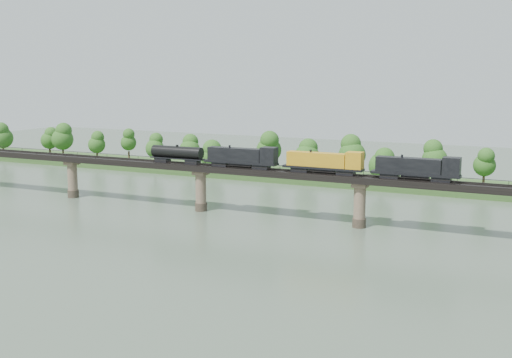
% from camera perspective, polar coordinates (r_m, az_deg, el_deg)
% --- Properties ---
extents(ground, '(400.00, 400.00, 0.00)m').
position_cam_1_polar(ground, '(134.28, -11.30, -5.29)').
color(ground, '#3C4D3C').
rests_on(ground, ground).
extents(far_bank, '(300.00, 24.00, 1.60)m').
position_cam_1_polar(far_bank, '(207.16, 2.68, 0.38)').
color(far_bank, '#28481D').
rests_on(far_bank, ground).
extents(bridge, '(236.00, 30.00, 11.50)m').
position_cam_1_polar(bridge, '(157.60, -4.93, -0.88)').
color(bridge, '#473A2D').
rests_on(bridge, ground).
extents(bridge_superstructure, '(220.00, 4.90, 0.75)m').
position_cam_1_polar(bridge_superstructure, '(156.57, -4.96, 1.40)').
color(bridge_superstructure, black).
rests_on(bridge_superstructure, bridge).
extents(far_treeline, '(289.06, 17.54, 13.60)m').
position_cam_1_polar(far_treeline, '(205.20, 0.10, 2.56)').
color(far_treeline, '#382619').
rests_on(far_treeline, far_bank).
extents(freight_train, '(74.85, 2.92, 5.15)m').
position_cam_1_polar(freight_train, '(145.61, 3.50, 1.65)').
color(freight_train, black).
rests_on(freight_train, bridge).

